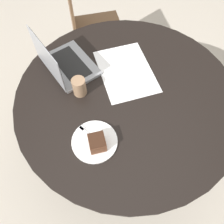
{
  "coord_description": "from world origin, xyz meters",
  "views": [
    {
      "loc": [
        0.7,
        -0.07,
        1.74
      ],
      "look_at": [
        0.15,
        -0.08,
        0.8
      ],
      "focal_mm": 35.0,
      "sensor_mm": 36.0,
      "label": 1
    }
  ],
  "objects_px": {
    "chair": "(89,27)",
    "coffee_glass": "(79,87)",
    "laptop": "(65,64)",
    "plate": "(95,141)"
  },
  "relations": [
    {
      "from": "plate",
      "to": "laptop",
      "type": "xyz_separation_m",
      "value": [
        -0.46,
        -0.2,
        0.04
      ]
    },
    {
      "from": "plate",
      "to": "coffee_glass",
      "type": "height_order",
      "value": "coffee_glass"
    },
    {
      "from": "chair",
      "to": "plate",
      "type": "distance_m",
      "value": 1.19
    },
    {
      "from": "chair",
      "to": "laptop",
      "type": "bearing_deg",
      "value": -19.55
    },
    {
      "from": "plate",
      "to": "laptop",
      "type": "height_order",
      "value": "laptop"
    },
    {
      "from": "chair",
      "to": "coffee_glass",
      "type": "relative_size",
      "value": 9.17
    },
    {
      "from": "chair",
      "to": "plate",
      "type": "bearing_deg",
      "value": -7.68
    },
    {
      "from": "coffee_glass",
      "to": "laptop",
      "type": "height_order",
      "value": "laptop"
    },
    {
      "from": "coffee_glass",
      "to": "laptop",
      "type": "bearing_deg",
      "value": -150.15
    },
    {
      "from": "chair",
      "to": "plate",
      "type": "relative_size",
      "value": 4.34
    }
  ]
}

